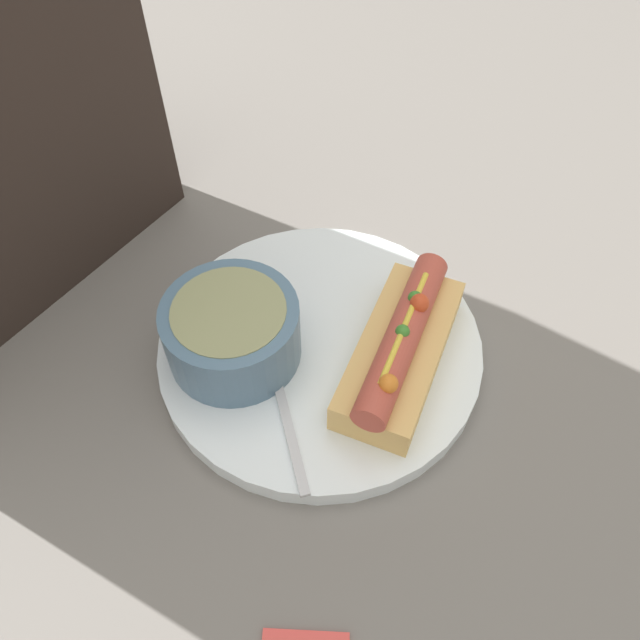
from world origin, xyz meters
TOP-DOWN VIEW (x-y plane):
  - ground_plane at (0.00, 0.00)m, footprint 4.00×4.00m
  - dinner_plate at (0.00, 0.00)m, footprint 0.29×0.29m
  - hot_dog at (0.02, -0.07)m, footprint 0.18×0.10m
  - soup_bowl at (-0.05, 0.06)m, footprint 0.12×0.12m
  - spoon at (-0.04, 0.02)m, footprint 0.13×0.14m

SIDE VIEW (x-z plane):
  - ground_plane at x=0.00m, z-range 0.00..0.00m
  - dinner_plate at x=0.00m, z-range 0.00..0.02m
  - spoon at x=-0.04m, z-range 0.02..0.03m
  - hot_dog at x=0.02m, z-range 0.01..0.07m
  - soup_bowl at x=-0.05m, z-range 0.02..0.08m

